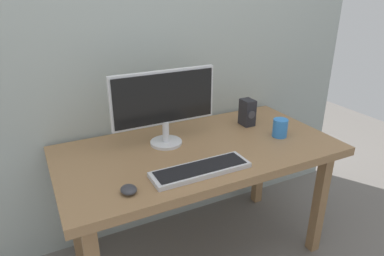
% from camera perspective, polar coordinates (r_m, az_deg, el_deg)
% --- Properties ---
extents(ground_plane, '(6.00, 6.00, 0.00)m').
position_cam_1_polar(ground_plane, '(2.26, 1.02, -19.87)').
color(ground_plane, slate).
extents(desk, '(1.49, 0.77, 0.72)m').
position_cam_1_polar(desk, '(1.88, 1.16, -5.29)').
color(desk, '#936D47').
rests_on(desk, ground_plane).
extents(monitor, '(0.57, 0.17, 0.41)m').
position_cam_1_polar(monitor, '(1.81, -4.63, 4.20)').
color(monitor, silver).
rests_on(monitor, desk).
extents(keyboard_primary, '(0.48, 0.14, 0.03)m').
position_cam_1_polar(keyboard_primary, '(1.61, 1.45, -6.92)').
color(keyboard_primary, silver).
rests_on(keyboard_primary, desk).
extents(mouse, '(0.07, 0.08, 0.03)m').
position_cam_1_polar(mouse, '(1.48, -10.48, -10.03)').
color(mouse, '#333338').
rests_on(mouse, desk).
extents(speaker_right, '(0.07, 0.09, 0.16)m').
position_cam_1_polar(speaker_right, '(2.13, 9.17, 2.58)').
color(speaker_right, '#232328').
rests_on(speaker_right, desk).
extents(coffee_mug, '(0.08, 0.08, 0.10)m').
position_cam_1_polar(coffee_mug, '(2.02, 14.42, 0.01)').
color(coffee_mug, '#337FD8').
rests_on(coffee_mug, desk).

